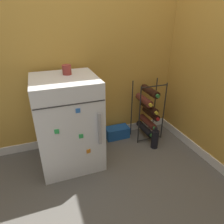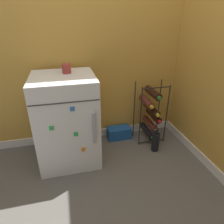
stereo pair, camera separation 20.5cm
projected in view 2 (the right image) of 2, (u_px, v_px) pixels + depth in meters
ground_plane at (113, 173)px, 1.86m from camera, size 14.00×14.00×0.00m
wall_back at (95, 25)px, 1.93m from camera, size 6.82×0.07×2.50m
mini_fridge at (67, 120)px, 1.90m from camera, size 0.56×0.58×0.86m
wine_rack at (150, 112)px, 2.24m from camera, size 0.32×0.32×0.69m
soda_box at (119, 133)px, 2.38m from camera, size 0.27×0.15×0.13m
fridge_top_cup at (66, 68)px, 1.77m from camera, size 0.08×0.08×0.09m
loose_bottle_floor at (155, 142)px, 2.13m from camera, size 0.08×0.08×0.25m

